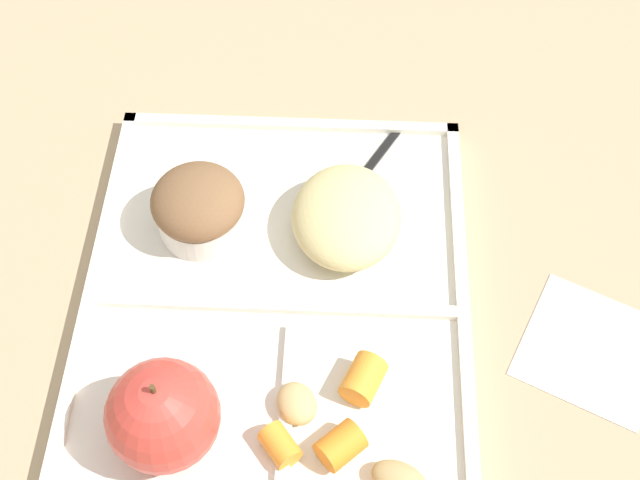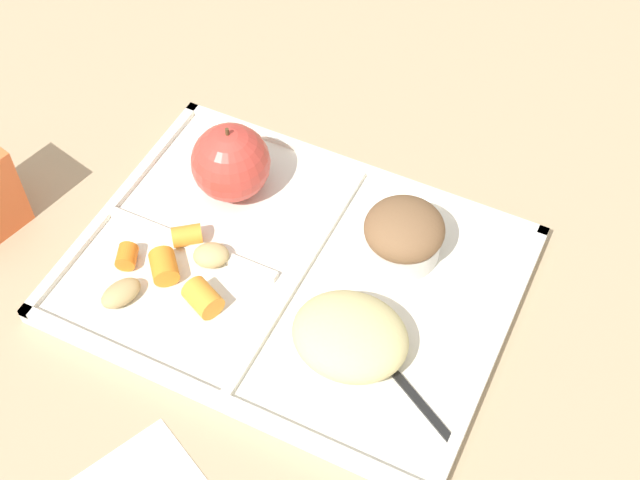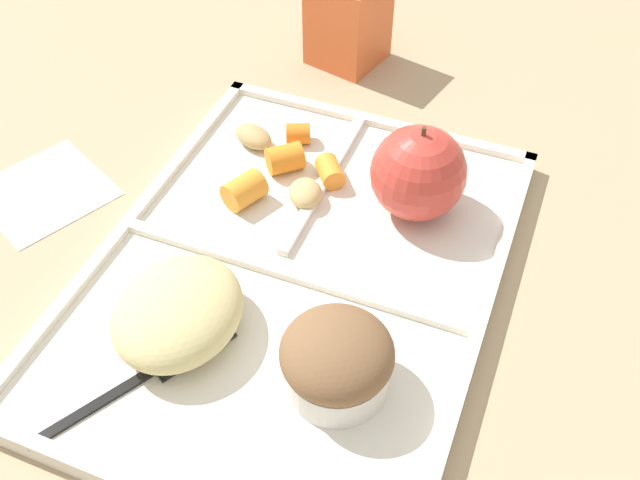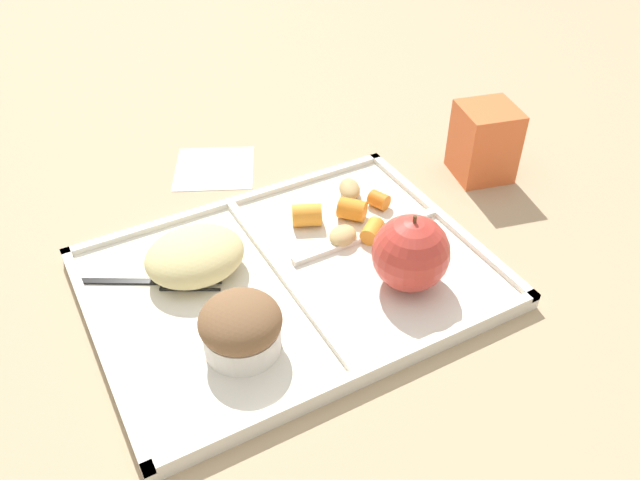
# 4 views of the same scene
# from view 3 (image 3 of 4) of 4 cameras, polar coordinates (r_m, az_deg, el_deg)

# --- Properties ---
(ground) EXTENTS (6.00, 6.00, 0.00)m
(ground) POSITION_cam_3_polar(r_m,az_deg,el_deg) (0.56, -1.99, -3.17)
(ground) COLOR tan
(lunch_tray) EXTENTS (0.39, 0.29, 0.02)m
(lunch_tray) POSITION_cam_3_polar(r_m,az_deg,el_deg) (0.56, -2.00, -2.69)
(lunch_tray) COLOR silver
(lunch_tray) RESTS_ON ground
(green_apple) EXTENTS (0.08, 0.08, 0.08)m
(green_apple) POSITION_cam_3_polar(r_m,az_deg,el_deg) (0.58, 7.70, 5.21)
(green_apple) COLOR #C63D33
(green_apple) RESTS_ON lunch_tray
(bran_muffin) EXTENTS (0.07, 0.07, 0.06)m
(bran_muffin) POSITION_cam_3_polar(r_m,az_deg,el_deg) (0.47, 1.32, -9.39)
(bran_muffin) COLOR silver
(bran_muffin) RESTS_ON lunch_tray
(carrot_slice_small) EXTENTS (0.04, 0.04, 0.02)m
(carrot_slice_small) POSITION_cam_3_polar(r_m,az_deg,el_deg) (0.63, -2.76, 6.40)
(carrot_slice_small) COLOR orange
(carrot_slice_small) RESTS_ON lunch_tray
(carrot_slice_center) EXTENTS (0.04, 0.04, 0.02)m
(carrot_slice_center) POSITION_cam_3_polar(r_m,az_deg,el_deg) (0.60, -5.96, 3.89)
(carrot_slice_center) COLOR orange
(carrot_slice_center) RESTS_ON lunch_tray
(carrot_slice_large) EXTENTS (0.03, 0.03, 0.02)m
(carrot_slice_large) POSITION_cam_3_polar(r_m,az_deg,el_deg) (0.62, 0.79, 5.39)
(carrot_slice_large) COLOR orange
(carrot_slice_large) RESTS_ON lunch_tray
(carrot_slice_back) EXTENTS (0.03, 0.03, 0.02)m
(carrot_slice_back) POSITION_cam_3_polar(r_m,az_deg,el_deg) (0.66, -1.70, 8.32)
(carrot_slice_back) COLOR orange
(carrot_slice_back) RESTS_ON lunch_tray
(potato_chunk_small) EXTENTS (0.04, 0.05, 0.02)m
(potato_chunk_small) POSITION_cam_3_polar(r_m,az_deg,el_deg) (0.66, -5.23, 8.07)
(potato_chunk_small) COLOR tan
(potato_chunk_small) RESTS_ON lunch_tray
(potato_chunk_corner) EXTENTS (0.04, 0.04, 0.02)m
(potato_chunk_corner) POSITION_cam_3_polar(r_m,az_deg,el_deg) (0.60, -1.15, 3.69)
(potato_chunk_corner) COLOR tan
(potato_chunk_corner) RESTS_ON lunch_tray
(egg_noodle_pile) EXTENTS (0.10, 0.09, 0.04)m
(egg_noodle_pile) POSITION_cam_3_polar(r_m,az_deg,el_deg) (0.51, -11.08, -5.53)
(egg_noodle_pile) COLOR #D6C684
(egg_noodle_pile) RESTS_ON lunch_tray
(meatball_side) EXTENTS (0.04, 0.04, 0.04)m
(meatball_side) POSITION_cam_3_polar(r_m,az_deg,el_deg) (0.52, -11.90, -4.53)
(meatball_side) COLOR #755B4C
(meatball_side) RESTS_ON lunch_tray
(meatball_front) EXTENTS (0.04, 0.04, 0.04)m
(meatball_front) POSITION_cam_3_polar(r_m,az_deg,el_deg) (0.51, -10.72, -5.62)
(meatball_front) COLOR brown
(meatball_front) RESTS_ON lunch_tray
(plastic_fork) EXTENTS (0.14, 0.09, 0.00)m
(plastic_fork) POSITION_cam_3_polar(r_m,az_deg,el_deg) (0.51, -12.86, -9.88)
(plastic_fork) COLOR black
(plastic_fork) RESTS_ON lunch_tray
(milk_carton) EXTENTS (0.08, 0.08, 0.09)m
(milk_carton) POSITION_cam_3_polar(r_m,az_deg,el_deg) (0.77, 2.22, 16.87)
(milk_carton) COLOR orange
(milk_carton) RESTS_ON ground
(paper_napkin) EXTENTS (0.13, 0.13, 0.00)m
(paper_napkin) POSITION_cam_3_polar(r_m,az_deg,el_deg) (0.67, -20.78, 3.60)
(paper_napkin) COLOR white
(paper_napkin) RESTS_ON ground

